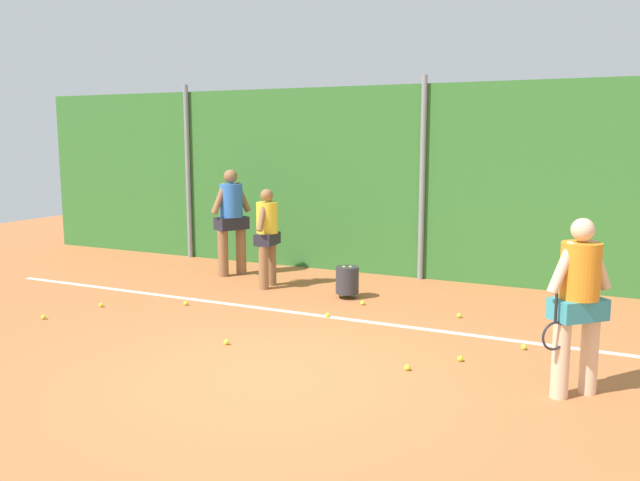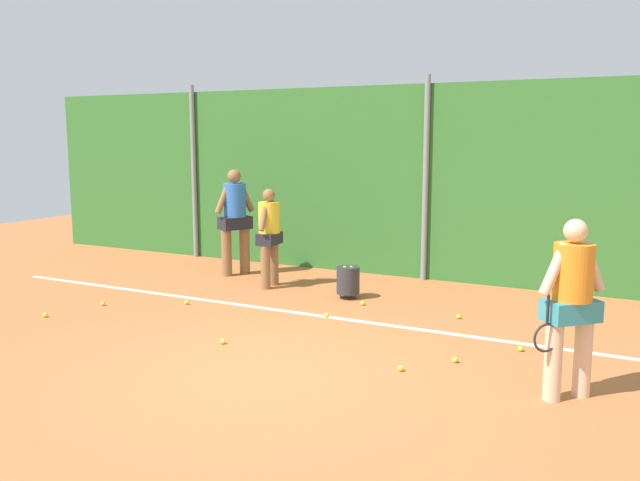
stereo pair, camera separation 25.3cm
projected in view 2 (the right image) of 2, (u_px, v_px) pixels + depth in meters
ground_plane at (328, 335)px, 8.51m from camera, size 26.65×26.65×0.00m
hedge_fence_backdrop at (429, 183)px, 11.69m from camera, size 17.33×0.25×3.40m
fence_post_left at (194, 172)px, 13.79m from camera, size 0.10×0.10×3.54m
fence_post_center at (426, 179)px, 11.52m from camera, size 0.10×0.10×3.54m
court_baseline_paint at (353, 320)px, 9.16m from camera, size 12.66×0.10×0.01m
player_foreground_near at (571, 299)px, 6.31m from camera, size 0.57×0.64×1.75m
player_midcourt at (269, 232)px, 11.08m from camera, size 0.35×0.77×1.65m
player_backcourt_far at (235, 216)px, 12.06m from camera, size 0.55×0.73×1.92m
ball_hopper at (348, 280)px, 10.38m from camera, size 0.36×0.36×0.51m
tennis_ball_0 at (455, 360)px, 7.45m from camera, size 0.07×0.07×0.07m
tennis_ball_1 at (459, 316)px, 9.25m from camera, size 0.07×0.07×0.07m
tennis_ball_2 at (363, 303)px, 9.98m from camera, size 0.07×0.07×0.07m
tennis_ball_3 at (223, 341)px, 8.12m from camera, size 0.07×0.07×0.07m
tennis_ball_4 at (521, 349)px, 7.84m from camera, size 0.07×0.07×0.07m
tennis_ball_5 at (580, 359)px, 7.47m from camera, size 0.07×0.07×0.07m
tennis_ball_6 at (401, 368)px, 7.18m from camera, size 0.07×0.07×0.07m
tennis_ball_7 at (326, 315)px, 9.32m from camera, size 0.07×0.07×0.07m
tennis_ball_8 at (103, 304)px, 9.96m from camera, size 0.07×0.07×0.07m
tennis_ball_9 at (45, 315)px, 9.32m from camera, size 0.07×0.07×0.07m
tennis_ball_10 at (187, 302)px, 10.03m from camera, size 0.07×0.07×0.07m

